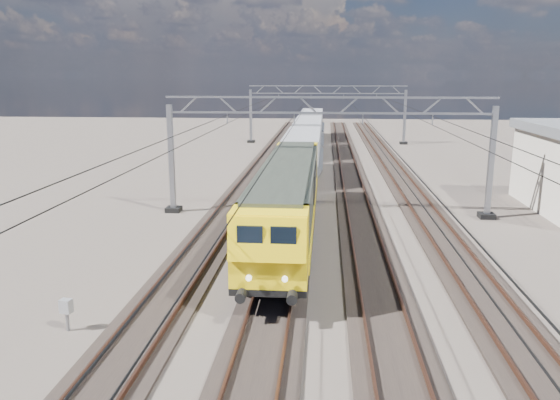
# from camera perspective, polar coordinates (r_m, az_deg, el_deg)

# --- Properties ---
(ground) EXTENTS (160.00, 160.00, 0.00)m
(ground) POSITION_cam_1_polar(r_m,az_deg,el_deg) (29.51, 4.87, -3.48)
(ground) COLOR black
(ground) RESTS_ON ground
(track_outer_west) EXTENTS (2.60, 140.00, 0.30)m
(track_outer_west) POSITION_cam_1_polar(r_m,az_deg,el_deg) (30.06, -6.65, -3.07)
(track_outer_west) COLOR black
(track_outer_west) RESTS_ON ground
(track_loco) EXTENTS (2.60, 140.00, 0.30)m
(track_loco) POSITION_cam_1_polar(r_m,az_deg,el_deg) (29.55, 0.99, -3.27)
(track_loco) COLOR black
(track_loco) RESTS_ON ground
(track_inner_east) EXTENTS (2.60, 140.00, 0.30)m
(track_inner_east) POSITION_cam_1_polar(r_m,az_deg,el_deg) (29.57, 8.76, -3.41)
(track_inner_east) COLOR black
(track_inner_east) RESTS_ON ground
(track_outer_east) EXTENTS (2.60, 140.00, 0.30)m
(track_outer_east) POSITION_cam_1_polar(r_m,az_deg,el_deg) (30.13, 16.38, -3.49)
(track_outer_east) COLOR black
(track_outer_east) RESTS_ON ground
(catenary_gantry_mid) EXTENTS (19.90, 0.90, 7.11)m
(catenary_gantry_mid) POSITION_cam_1_polar(r_m,az_deg,el_deg) (32.62, 5.00, 5.11)
(catenary_gantry_mid) COLOR gray
(catenary_gantry_mid) RESTS_ON ground
(catenary_gantry_far) EXTENTS (19.90, 0.90, 7.11)m
(catenary_gantry_far) POSITION_cam_1_polar(r_m,az_deg,el_deg) (68.46, 4.93, 9.16)
(catenary_gantry_far) COLOR gray
(catenary_gantry_far) RESTS_ON ground
(overhead_wires) EXTENTS (12.03, 140.00, 0.53)m
(overhead_wires) POSITION_cam_1_polar(r_m,az_deg,el_deg) (36.41, 5.04, 8.83)
(overhead_wires) COLOR black
(overhead_wires) RESTS_ON ground
(locomotive) EXTENTS (2.76, 21.10, 3.62)m
(locomotive) POSITION_cam_1_polar(r_m,az_deg,el_deg) (27.77, 0.84, 0.48)
(locomotive) COLOR black
(locomotive) RESTS_ON ground
(hopper_wagon_lead) EXTENTS (3.38, 13.00, 3.25)m
(hopper_wagon_lead) POSITION_cam_1_polar(r_m,az_deg,el_deg) (45.20, 2.38, 5.17)
(hopper_wagon_lead) COLOR black
(hopper_wagon_lead) RESTS_ON ground
(hopper_wagon_mid) EXTENTS (3.38, 13.00, 3.25)m
(hopper_wagon_mid) POSITION_cam_1_polar(r_m,az_deg,el_deg) (59.30, 2.96, 7.00)
(hopper_wagon_mid) COLOR black
(hopper_wagon_mid) RESTS_ON ground
(hopper_wagon_third) EXTENTS (3.38, 13.00, 3.25)m
(hopper_wagon_third) POSITION_cam_1_polar(r_m,az_deg,el_deg) (73.43, 3.32, 8.13)
(hopper_wagon_third) COLOR black
(hopper_wagon_third) RESTS_ON ground
(trackside_cabinet) EXTENTS (0.41, 0.34, 1.11)m
(trackside_cabinet) POSITION_cam_1_polar(r_m,az_deg,el_deg) (19.61, -21.44, -10.39)
(trackside_cabinet) COLOR gray
(trackside_cabinet) RESTS_ON ground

